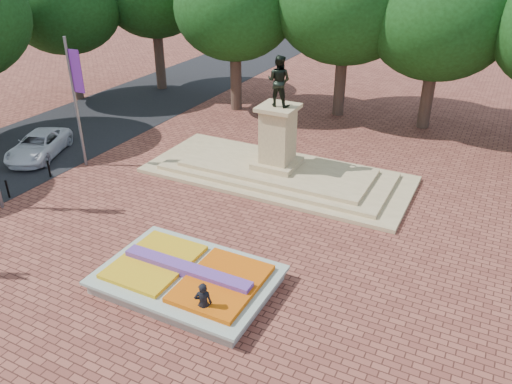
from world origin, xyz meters
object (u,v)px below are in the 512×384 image
(flower_bed, at_px, (188,278))
(pedestrian, at_px, (203,304))
(monument, at_px, (277,161))
(van, at_px, (38,145))

(flower_bed, height_order, pedestrian, pedestrian)
(monument, xyz_separation_m, pedestrian, (2.59, -11.38, -0.07))
(monument, distance_m, van, 13.94)
(monument, bearing_deg, pedestrian, -77.20)
(monument, relative_size, pedestrian, 8.60)
(pedestrian, bearing_deg, van, -54.51)
(monument, height_order, pedestrian, monument)
(flower_bed, distance_m, monument, 10.07)
(pedestrian, bearing_deg, monument, -106.40)
(flower_bed, xyz_separation_m, pedestrian, (1.56, -1.38, 0.44))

